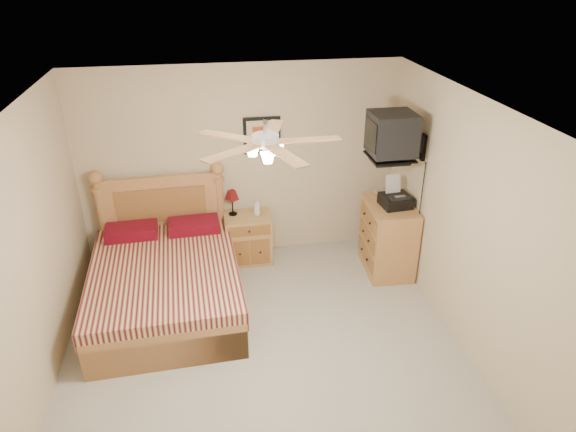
{
  "coord_description": "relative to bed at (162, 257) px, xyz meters",
  "views": [
    {
      "loc": [
        -0.46,
        -3.81,
        3.6
      ],
      "look_at": [
        0.36,
        0.9,
        1.16
      ],
      "focal_mm": 32.0,
      "sensor_mm": 36.0,
      "label": 1
    }
  ],
  "objects": [
    {
      "name": "magazine_lower",
      "position": [
        2.65,
        0.63,
        0.25
      ],
      "size": [
        0.22,
        0.28,
        0.02
      ],
      "primitive_type": "imported",
      "rotation": [
        0.0,
        0.0,
        0.11
      ],
      "color": "#BBB292",
      "rests_on": "dresser"
    },
    {
      "name": "nightstand",
      "position": [
        1.02,
        0.88,
        -0.35
      ],
      "size": [
        0.59,
        0.44,
        0.64
      ],
      "primitive_type": "cube",
      "rotation": [
        0.0,
        0.0,
        -0.0
      ],
      "color": "#A67946",
      "rests_on": "ground"
    },
    {
      "name": "dresser",
      "position": [
        2.72,
        0.35,
        -0.21
      ],
      "size": [
        0.57,
        0.79,
        0.9
      ],
      "primitive_type": "cube",
      "rotation": [
        0.0,
        0.0,
        -0.05
      ],
      "color": "#B47D3C",
      "rests_on": "ground"
    },
    {
      "name": "wall_back",
      "position": [
        0.99,
        1.13,
        0.58
      ],
      "size": [
        4.0,
        0.04,
        2.5
      ],
      "primitive_type": "cube",
      "color": "#C7B592",
      "rests_on": "ground"
    },
    {
      "name": "magazine_upper",
      "position": [
        2.64,
        0.64,
        0.27
      ],
      "size": [
        0.21,
        0.27,
        0.02
      ],
      "primitive_type": "imported",
      "rotation": [
        0.0,
        0.0,
        0.07
      ],
      "color": "gray",
      "rests_on": "magazine_lower"
    },
    {
      "name": "ceiling",
      "position": [
        0.99,
        -1.12,
        1.83
      ],
      "size": [
        4.0,
        4.5,
        0.04
      ],
      "primitive_type": "cube",
      "color": "white",
      "rests_on": "ground"
    },
    {
      "name": "table_lamp",
      "position": [
        0.84,
        0.96,
        0.14
      ],
      "size": [
        0.22,
        0.22,
        0.34
      ],
      "primitive_type": null,
      "rotation": [
        0.0,
        0.0,
        -0.27
      ],
      "color": "maroon",
      "rests_on": "nightstand"
    },
    {
      "name": "wall_left",
      "position": [
        -1.01,
        -1.12,
        0.58
      ],
      "size": [
        0.04,
        4.5,
        2.5
      ],
      "primitive_type": "cube",
      "color": "#C7B592",
      "rests_on": "ground"
    },
    {
      "name": "bed",
      "position": [
        0.0,
        0.0,
        0.0
      ],
      "size": [
        1.64,
        2.11,
        1.33
      ],
      "primitive_type": null,
      "rotation": [
        0.0,
        0.0,
        0.04
      ],
      "color": "#AE7A4B",
      "rests_on": "ground"
    },
    {
      "name": "fax_machine",
      "position": [
        2.75,
        0.32,
        0.42
      ],
      "size": [
        0.37,
        0.39,
        0.36
      ],
      "primitive_type": null,
      "rotation": [
        0.0,
        0.0,
        0.08
      ],
      "color": "black",
      "rests_on": "dresser"
    },
    {
      "name": "floor",
      "position": [
        0.99,
        -1.12,
        -0.67
      ],
      "size": [
        4.5,
        4.5,
        0.0
      ],
      "primitive_type": "plane",
      "color": "#A49E94",
      "rests_on": "ground"
    },
    {
      "name": "wall_right",
      "position": [
        2.99,
        -1.12,
        0.58
      ],
      "size": [
        0.04,
        4.5,
        2.5
      ],
      "primitive_type": "cube",
      "color": "#C7B592",
      "rests_on": "ground"
    },
    {
      "name": "framed_picture",
      "position": [
        1.26,
        1.11,
        0.95
      ],
      "size": [
        0.46,
        0.04,
        0.46
      ],
      "primitive_type": "cube",
      "color": "black",
      "rests_on": "wall_back"
    },
    {
      "name": "ceiling_fan",
      "position": [
        0.99,
        -1.32,
        1.69
      ],
      "size": [
        1.14,
        1.14,
        0.28
      ],
      "primitive_type": null,
      "color": "white",
      "rests_on": "ceiling"
    },
    {
      "name": "lotion_bottle",
      "position": [
        1.15,
        0.9,
        0.08
      ],
      "size": [
        0.09,
        0.09,
        0.21
      ],
      "primitive_type": "imported",
      "rotation": [
        0.0,
        0.0,
        -0.08
      ],
      "color": "white",
      "rests_on": "nightstand"
    },
    {
      "name": "wall_tv",
      "position": [
        2.74,
        0.22,
        1.14
      ],
      "size": [
        0.56,
        0.46,
        0.58
      ],
      "primitive_type": null,
      "color": "black",
      "rests_on": "wall_right"
    }
  ]
}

